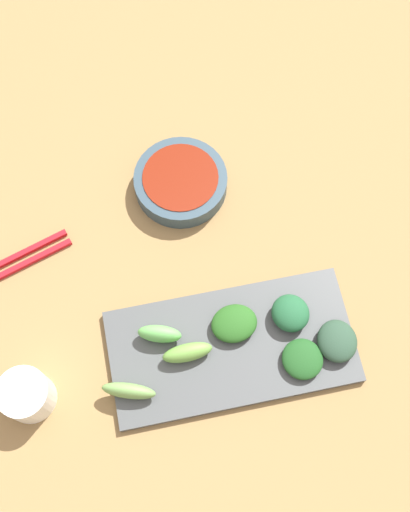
{
  "coord_description": "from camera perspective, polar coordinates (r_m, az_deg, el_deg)",
  "views": [
    {
      "loc": [
        0.31,
        -0.06,
        0.9
      ],
      "look_at": [
        -0.02,
        0.01,
        0.05
      ],
      "focal_mm": 44.85,
      "sensor_mm": 36.0,
      "label": 1
    }
  ],
  "objects": [
    {
      "name": "broccoli_stalk_3",
      "position": [
        0.88,
        -4.07,
        -6.94
      ],
      "size": [
        0.04,
        0.06,
        0.03
      ],
      "primitive_type": "ellipsoid",
      "rotation": [
        0.0,
        0.0,
        -0.3
      ],
      "color": "#62B857",
      "rests_on": "serving_plate"
    },
    {
      "name": "broccoli_leafy_5",
      "position": [
        0.89,
        2.62,
        -6.03
      ],
      "size": [
        0.06,
        0.07,
        0.02
      ],
      "primitive_type": "ellipsoid",
      "rotation": [
        0.0,
        0.0,
        0.09
      ],
      "color": "#255B1D",
      "rests_on": "serving_plate"
    },
    {
      "name": "sauce_bowl",
      "position": [
        0.98,
        -2.18,
        6.65
      ],
      "size": [
        0.14,
        0.14,
        0.03
      ],
      "color": "#314753",
      "rests_on": "tabletop"
    },
    {
      "name": "serving_plate",
      "position": [
        0.9,
        2.38,
        -8.08
      ],
      "size": [
        0.17,
        0.34,
        0.01
      ],
      "primitive_type": "cube",
      "color": "#484D4D",
      "rests_on": "tabletop"
    },
    {
      "name": "tabletop",
      "position": [
        0.94,
        -0.15,
        -1.9
      ],
      "size": [
        2.1,
        2.1,
        0.02
      ],
      "primitive_type": "cube",
      "color": "olive",
      "rests_on": "ground"
    },
    {
      "name": "broccoli_stalk_6",
      "position": [
        0.87,
        -6.82,
        -11.85
      ],
      "size": [
        0.04,
        0.08,
        0.03
      ],
      "primitive_type": "ellipsoid",
      "rotation": [
        0.0,
        0.0,
        -0.32
      ],
      "color": "#6FA051",
      "rests_on": "serving_plate"
    },
    {
      "name": "tea_cup",
      "position": [
        0.89,
        -15.61,
        -11.86
      ],
      "size": [
        0.07,
        0.07,
        0.06
      ],
      "primitive_type": "cylinder",
      "color": "white",
      "rests_on": "tabletop"
    },
    {
      "name": "broccoli_leafy_2",
      "position": [
        0.89,
        8.69,
        -9.08
      ],
      "size": [
        0.06,
        0.06,
        0.02
      ],
      "primitive_type": "ellipsoid",
      "rotation": [
        0.0,
        0.0,
        0.14
      ],
      "color": "#1E501F",
      "rests_on": "serving_plate"
    },
    {
      "name": "broccoli_stalk_4",
      "position": [
        0.88,
        -1.58,
        -8.6
      ],
      "size": [
        0.03,
        0.07,
        0.03
      ],
      "primitive_type": "ellipsoid",
      "rotation": [
        0.0,
        0.0,
        0.03
      ],
      "color": "#6BA443",
      "rests_on": "serving_plate"
    },
    {
      "name": "broccoli_leafy_0",
      "position": [
        0.9,
        7.63,
        -5.07
      ],
      "size": [
        0.07,
        0.06,
        0.03
      ],
      "primitive_type": "ellipsoid",
      "rotation": [
        0.0,
        0.0,
        0.25
      ],
      "color": "#205933",
      "rests_on": "serving_plate"
    },
    {
      "name": "broccoli_leafy_1",
      "position": [
        0.9,
        11.71,
        -7.44
      ],
      "size": [
        0.06,
        0.06,
        0.02
      ],
      "primitive_type": "ellipsoid",
      "rotation": [
        0.0,
        0.0,
        -0.08
      ],
      "color": "#2A4734",
      "rests_on": "serving_plate"
    }
  ]
}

